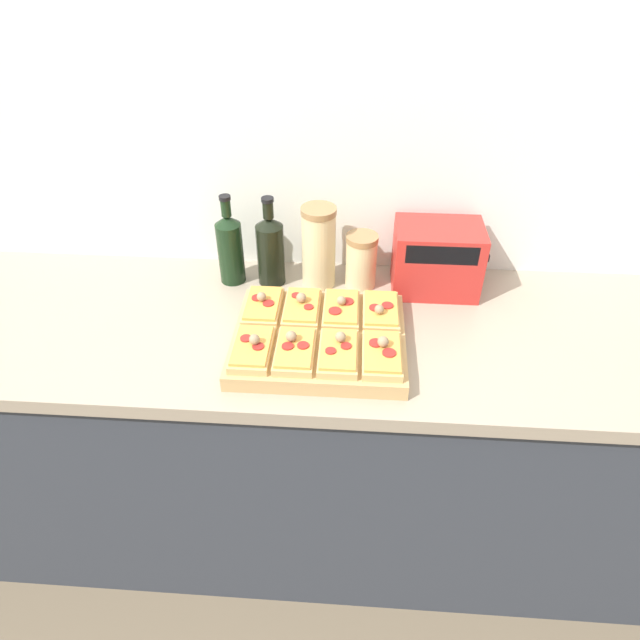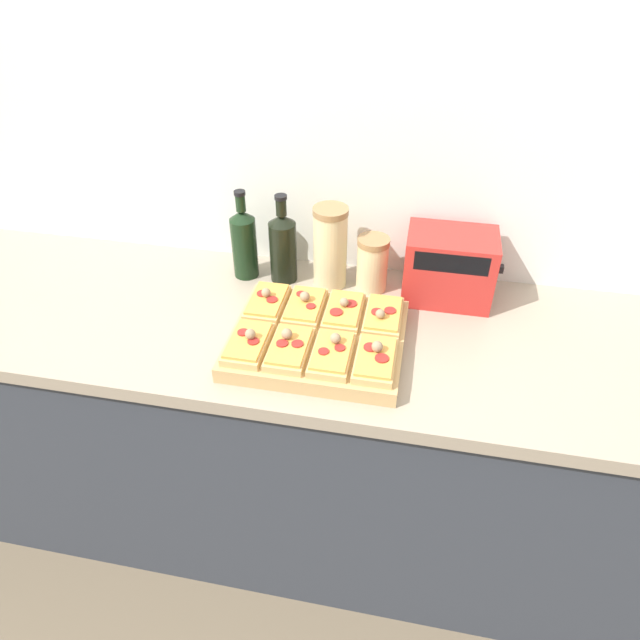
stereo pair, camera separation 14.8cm
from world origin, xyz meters
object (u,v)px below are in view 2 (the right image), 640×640
wine_bottle (283,246)px  grain_jar_short (372,264)px  toaster_oven (449,266)px  cutting_board (318,339)px  grain_jar_tall (330,247)px  olive_oil_bottle (244,242)px

wine_bottle → grain_jar_short: (0.27, -0.00, -0.03)m
toaster_oven → cutting_board: bearing=-137.4°
grain_jar_tall → toaster_oven: 0.34m
grain_jar_tall → cutting_board: bearing=-85.7°
grain_jar_tall → grain_jar_short: grain_jar_tall is taller
wine_bottle → grain_jar_short: bearing=-0.0°
toaster_oven → grain_jar_tall: bearing=179.9°
olive_oil_bottle → grain_jar_tall: size_ratio=1.11×
olive_oil_bottle → grain_jar_short: size_ratio=1.66×
grain_jar_tall → toaster_oven: size_ratio=0.92×
olive_oil_bottle → wine_bottle: bearing=0.0°
wine_bottle → grain_jar_short: size_ratio=1.65×
wine_bottle → grain_jar_tall: bearing=-0.0°
cutting_board → grain_jar_short: grain_jar_short is taller
grain_jar_tall → olive_oil_bottle: bearing=180.0°
grain_jar_short → cutting_board: bearing=-109.2°
olive_oil_bottle → toaster_oven: size_ratio=1.02×
wine_bottle → grain_jar_tall: (0.14, -0.00, 0.01)m
wine_bottle → toaster_oven: wine_bottle is taller
cutting_board → toaster_oven: size_ratio=1.62×
wine_bottle → toaster_oven: bearing=-0.1°
cutting_board → grain_jar_tall: (-0.02, 0.30, 0.10)m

